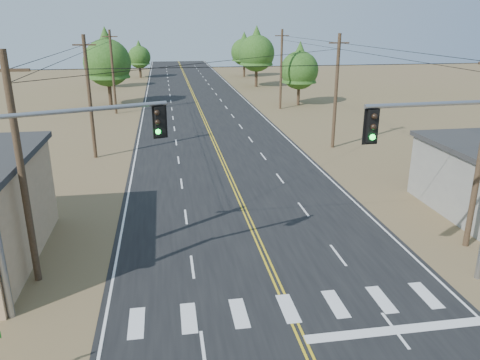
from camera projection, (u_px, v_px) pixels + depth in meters
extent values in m
cube|color=black|center=(221.00, 158.00, 39.39)|extent=(15.00, 200.00, 0.02)
cylinder|color=#4C3826|center=(22.00, 174.00, 19.38)|extent=(0.30, 0.30, 10.00)
cube|color=#4C3826|center=(5.00, 70.00, 18.02)|extent=(1.80, 0.12, 0.12)
cylinder|color=#4C3826|center=(90.00, 98.00, 38.06)|extent=(0.30, 0.30, 10.00)
cube|color=#4C3826|center=(84.00, 45.00, 36.70)|extent=(1.80, 0.12, 0.12)
cylinder|color=#4C3826|center=(113.00, 73.00, 56.74)|extent=(0.30, 0.30, 10.00)
cube|color=#4C3826|center=(110.00, 37.00, 55.38)|extent=(1.80, 0.12, 0.12)
cylinder|color=#4C3826|center=(336.00, 92.00, 41.23)|extent=(0.30, 0.30, 10.00)
cube|color=#4C3826|center=(339.00, 43.00, 39.87)|extent=(1.80, 0.12, 0.12)
cylinder|color=#4C3826|center=(281.00, 70.00, 59.91)|extent=(0.30, 0.30, 10.00)
cube|color=#4C3826|center=(282.00, 36.00, 58.55)|extent=(1.80, 0.12, 0.12)
cylinder|color=gray|center=(79.00, 110.00, 17.36)|extent=(6.48, 2.43, 0.18)
cube|color=black|center=(159.00, 121.00, 18.98)|extent=(0.48, 0.44, 1.22)
sphere|color=black|center=(157.00, 113.00, 18.67)|extent=(0.22, 0.22, 0.22)
sphere|color=black|center=(158.00, 122.00, 18.80)|extent=(0.22, 0.22, 0.22)
sphere|color=#0CE533|center=(158.00, 132.00, 18.92)|extent=(0.22, 0.22, 0.22)
cylinder|color=gray|center=(440.00, 104.00, 17.91)|extent=(6.23, 0.49, 0.18)
cube|color=black|center=(371.00, 126.00, 17.60)|extent=(0.41, 0.36, 1.24)
sphere|color=black|center=(374.00, 116.00, 17.28)|extent=(0.23, 0.23, 0.23)
sphere|color=black|center=(374.00, 127.00, 17.41)|extent=(0.23, 0.23, 0.23)
sphere|color=#0CE533|center=(373.00, 137.00, 17.54)|extent=(0.23, 0.23, 0.23)
cylinder|color=#3F2D1E|center=(110.00, 92.00, 63.24)|extent=(0.50, 0.50, 3.73)
cone|color=#244E16|center=(106.00, 52.00, 61.56)|extent=(5.80, 5.80, 6.62)
sphere|color=#244E16|center=(107.00, 63.00, 62.00)|extent=(6.21, 6.21, 6.21)
cylinder|color=#3F2D1E|center=(107.00, 79.00, 80.50)|extent=(0.41, 0.41, 2.86)
cone|color=#244E16|center=(105.00, 55.00, 79.21)|extent=(4.44, 4.44, 5.08)
sphere|color=#244E16|center=(106.00, 62.00, 79.55)|extent=(4.76, 4.76, 4.76)
cylinder|color=#3F2D1E|center=(140.00, 71.00, 94.34)|extent=(0.48, 0.48, 2.66)
cone|color=#244E16|center=(139.00, 52.00, 93.14)|extent=(4.13, 4.13, 4.72)
sphere|color=#244E16|center=(139.00, 57.00, 93.45)|extent=(4.43, 4.43, 4.43)
cylinder|color=#3F2D1E|center=(298.00, 94.00, 63.87)|extent=(0.40, 0.40, 3.05)
cone|color=#244E16|center=(300.00, 62.00, 62.50)|extent=(4.74, 4.74, 5.42)
sphere|color=#244E16|center=(299.00, 70.00, 62.85)|extent=(5.08, 5.08, 5.08)
cylinder|color=#3F2D1E|center=(256.00, 76.00, 81.46)|extent=(0.49, 0.49, 3.70)
cone|color=#244E16|center=(257.00, 45.00, 79.80)|extent=(5.76, 5.76, 6.58)
sphere|color=#244E16|center=(256.00, 53.00, 80.23)|extent=(6.17, 6.17, 6.17)
cylinder|color=#3F2D1E|center=(244.00, 69.00, 95.83)|extent=(0.42, 0.42, 3.22)
cone|color=#244E16|center=(244.00, 46.00, 94.39)|extent=(5.01, 5.01, 5.73)
sphere|color=#244E16|center=(244.00, 52.00, 94.76)|extent=(5.37, 5.37, 5.37)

